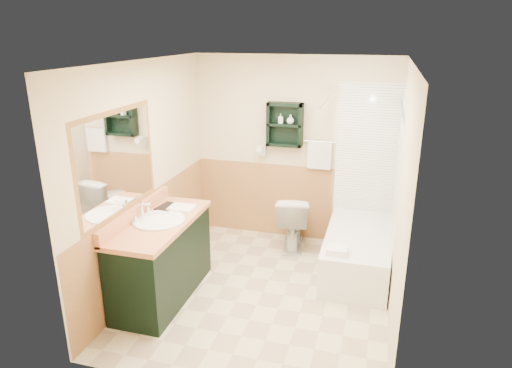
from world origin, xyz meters
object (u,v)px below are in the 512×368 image
(soap_bottle_a, at_px, (280,121))
(soap_bottle_b, at_px, (290,120))
(hair_dryer, at_px, (262,150))
(vanity, at_px, (162,259))
(vanity_book, at_px, (160,196))
(bathtub, at_px, (357,252))
(toilet, at_px, (293,221))
(wall_shelf, at_px, (285,125))

(soap_bottle_a, height_order, soap_bottle_b, soap_bottle_b)
(hair_dryer, height_order, soap_bottle_a, soap_bottle_a)
(vanity, distance_m, vanity_book, 0.68)
(bathtub, bearing_deg, soap_bottle_b, 145.92)
(bathtub, distance_m, soap_bottle_a, 1.85)
(vanity, xyz_separation_m, bathtub, (1.92, 1.10, -0.19))
(vanity_book, height_order, soap_bottle_a, soap_bottle_a)
(hair_dryer, bearing_deg, soap_bottle_b, -4.60)
(toilet, distance_m, soap_bottle_a, 1.28)
(wall_shelf, height_order, bathtub, wall_shelf)
(hair_dryer, xyz_separation_m, soap_bottle_a, (0.25, -0.03, 0.39))
(soap_bottle_b, bearing_deg, bathtub, -34.08)
(bathtub, height_order, soap_bottle_a, soap_bottle_a)
(hair_dryer, distance_m, toilet, 1.01)
(wall_shelf, distance_m, bathtub, 1.79)
(hair_dryer, height_order, soap_bottle_b, soap_bottle_b)
(wall_shelf, xyz_separation_m, vanity_book, (-1.06, -1.40, -0.57))
(hair_dryer, xyz_separation_m, bathtub, (1.33, -0.67, -0.96))
(hair_dryer, bearing_deg, bathtub, -26.97)
(toilet, bearing_deg, vanity, 46.42)
(bathtub, distance_m, toilet, 0.95)
(vanity_book, relative_size, soap_bottle_b, 2.10)
(soap_bottle_a, bearing_deg, vanity, -115.67)
(bathtub, bearing_deg, hair_dryer, 153.03)
(bathtub, xyz_separation_m, vanity_book, (-2.08, -0.75, 0.75))
(soap_bottle_a, bearing_deg, bathtub, -30.82)
(wall_shelf, distance_m, soap_bottle_a, 0.07)
(toilet, bearing_deg, wall_shelf, -60.36)
(soap_bottle_b, bearing_deg, hair_dryer, 175.40)
(toilet, xyz_separation_m, vanity_book, (-1.24, -1.16, 0.63))
(hair_dryer, height_order, bathtub, hair_dryer)
(wall_shelf, xyz_separation_m, bathtub, (1.03, -0.65, -1.31))
(bathtub, xyz_separation_m, soap_bottle_b, (-0.95, 0.64, 1.37))
(bathtub, relative_size, vanity_book, 6.05)
(toilet, xyz_separation_m, soap_bottle_b, (-0.11, 0.23, 1.26))
(soap_bottle_a, relative_size, soap_bottle_b, 1.03)
(toilet, height_order, soap_bottle_b, soap_bottle_b)
(soap_bottle_a, xyz_separation_m, soap_bottle_b, (0.13, 0.00, 0.02))
(hair_dryer, distance_m, bathtub, 1.77)
(hair_dryer, bearing_deg, vanity, -108.50)
(wall_shelf, bearing_deg, vanity_book, -127.23)
(hair_dryer, xyz_separation_m, soap_bottle_b, (0.37, -0.03, 0.41))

